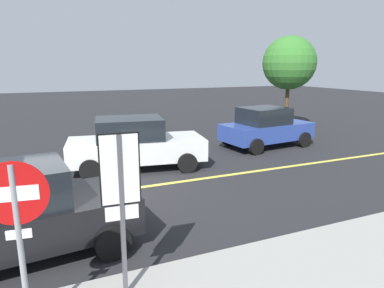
{
  "coord_description": "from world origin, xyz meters",
  "views": [
    {
      "loc": [
        -0.62,
        -9.03,
        3.36
      ],
      "look_at": [
        3.06,
        -0.49,
        1.24
      ],
      "focal_mm": 32.16,
      "sensor_mm": 36.0,
      "label": 1
    }
  ],
  "objects_px": {
    "stop_sign": "(18,223)",
    "car_black_approaching": "(19,213)",
    "tree_left_verge": "(289,63)",
    "car_white_near_curb": "(135,143)",
    "speed_limit_sign": "(121,188)",
    "car_blue_behind_van": "(266,127)"
  },
  "relations": [
    {
      "from": "car_black_approaching",
      "to": "tree_left_verge",
      "type": "bearing_deg",
      "value": 34.18
    },
    {
      "from": "car_black_approaching",
      "to": "speed_limit_sign",
      "type": "bearing_deg",
      "value": -54.4
    },
    {
      "from": "stop_sign",
      "to": "car_black_approaching",
      "type": "distance_m",
      "value": 2.33
    },
    {
      "from": "car_white_near_curb",
      "to": "tree_left_verge",
      "type": "xyz_separation_m",
      "value": [
        9.2,
        3.82,
        2.65
      ]
    },
    {
      "from": "stop_sign",
      "to": "tree_left_verge",
      "type": "height_order",
      "value": "tree_left_verge"
    },
    {
      "from": "car_black_approaching",
      "to": "stop_sign",
      "type": "bearing_deg",
      "value": -85.72
    },
    {
      "from": "car_white_near_curb",
      "to": "speed_limit_sign",
      "type": "bearing_deg",
      "value": -105.35
    },
    {
      "from": "car_white_near_curb",
      "to": "car_blue_behind_van",
      "type": "bearing_deg",
      "value": 9.04
    },
    {
      "from": "tree_left_verge",
      "to": "car_black_approaching",
      "type": "bearing_deg",
      "value": -145.82
    },
    {
      "from": "stop_sign",
      "to": "tree_left_verge",
      "type": "relative_size",
      "value": 0.48
    },
    {
      "from": "car_white_near_curb",
      "to": "tree_left_verge",
      "type": "height_order",
      "value": "tree_left_verge"
    },
    {
      "from": "car_blue_behind_van",
      "to": "car_white_near_curb",
      "type": "height_order",
      "value": "car_white_near_curb"
    },
    {
      "from": "car_white_near_curb",
      "to": "tree_left_verge",
      "type": "relative_size",
      "value": 0.95
    },
    {
      "from": "stop_sign",
      "to": "car_black_approaching",
      "type": "relative_size",
      "value": 0.57
    },
    {
      "from": "stop_sign",
      "to": "car_white_near_curb",
      "type": "height_order",
      "value": "stop_sign"
    },
    {
      "from": "tree_left_verge",
      "to": "car_white_near_curb",
      "type": "bearing_deg",
      "value": -157.42
    },
    {
      "from": "car_blue_behind_van",
      "to": "car_white_near_curb",
      "type": "relative_size",
      "value": 0.87
    },
    {
      "from": "car_blue_behind_van",
      "to": "car_black_approaching",
      "type": "distance_m",
      "value": 10.63
    },
    {
      "from": "stop_sign",
      "to": "car_blue_behind_van",
      "type": "xyz_separation_m",
      "value": [
        8.91,
        7.73,
        -0.77
      ]
    },
    {
      "from": "stop_sign",
      "to": "car_black_approaching",
      "type": "xyz_separation_m",
      "value": [
        -0.16,
        2.2,
        -0.76
      ]
    },
    {
      "from": "stop_sign",
      "to": "speed_limit_sign",
      "type": "xyz_separation_m",
      "value": [
        1.25,
        0.23,
        0.17
      ]
    },
    {
      "from": "car_black_approaching",
      "to": "tree_left_verge",
      "type": "xyz_separation_m",
      "value": [
        12.41,
        8.43,
        2.66
      ]
    }
  ]
}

